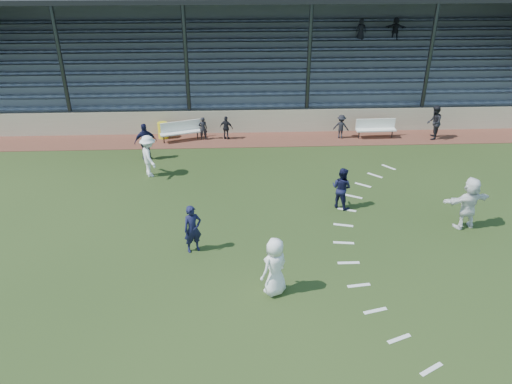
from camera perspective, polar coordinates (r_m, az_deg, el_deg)
The scene contains 19 objects.
ground at distance 15.96m, azimuth 0.39°, elevation -8.37°, with size 90.00×90.00×0.00m, color #253817.
cinder_track at distance 25.18m, azimuth -0.79°, elevation 6.00°, with size 34.00×2.00×0.02m, color brown.
retaining_wall at distance 25.94m, azimuth -0.87°, elevation 8.08°, with size 34.00×0.18×1.20m, color beige.
bench_left at distance 25.20m, azimuth -8.62°, elevation 7.10°, with size 2.03×1.04×0.95m.
bench_right at distance 25.97m, azimuth 13.52°, elevation 7.28°, with size 2.01×0.51×0.95m.
trash_bin at distance 25.68m, azimuth -10.59°, elevation 6.95°, with size 0.50×0.50×0.80m, color gold.
football at distance 15.27m, azimuth 2.34°, elevation -9.85°, with size 0.21×0.21×0.21m, color #C3350B.
player_white_lead at distance 14.38m, azimuth 2.17°, elevation -8.52°, with size 0.89×0.58×1.83m, color white.
player_navy_lead at distance 16.31m, azimuth -7.25°, elevation -4.22°, with size 0.60×0.40×1.66m, color #131535.
player_navy_mid at distance 18.97m, azimuth 9.74°, elevation 0.46°, with size 0.79×0.62×1.62m, color #131535.
player_white_wing at distance 21.57m, azimuth -12.14°, elevation 4.03°, with size 1.18×0.68×1.82m, color white.
player_navy_wing at distance 23.24m, azimuth -12.50°, elevation 5.63°, with size 1.01×0.42×1.72m, color #131535.
player_white_back at distance 18.88m, azimuth 23.14°, elevation -1.17°, with size 1.80×0.57×1.94m, color white.
official at distance 26.51m, azimuth 19.69°, elevation 7.48°, with size 0.83×0.64×1.70m, color black.
sub_left_near at distance 25.13m, azimuth -6.08°, elevation 7.25°, with size 0.43×0.28×1.17m, color black.
sub_left_far at distance 25.07m, azimuth -3.41°, elevation 7.33°, with size 0.69×0.29×1.19m, color black.
sub_right at distance 25.53m, azimuth 9.70°, elevation 7.39°, with size 0.78×0.45×1.21m, color black.
grandstand at distance 29.98m, azimuth -1.16°, elevation 14.05°, with size 34.60×9.00×6.61m.
penalty_arc at distance 16.65m, azimuth 14.84°, elevation -7.72°, with size 3.89×14.63×0.01m.
Camera 1 is at (-0.66, -12.81, 9.50)m, focal length 35.00 mm.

